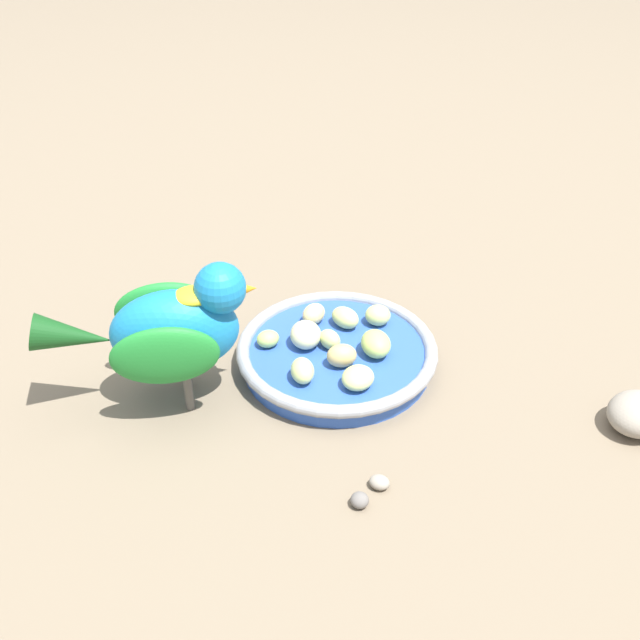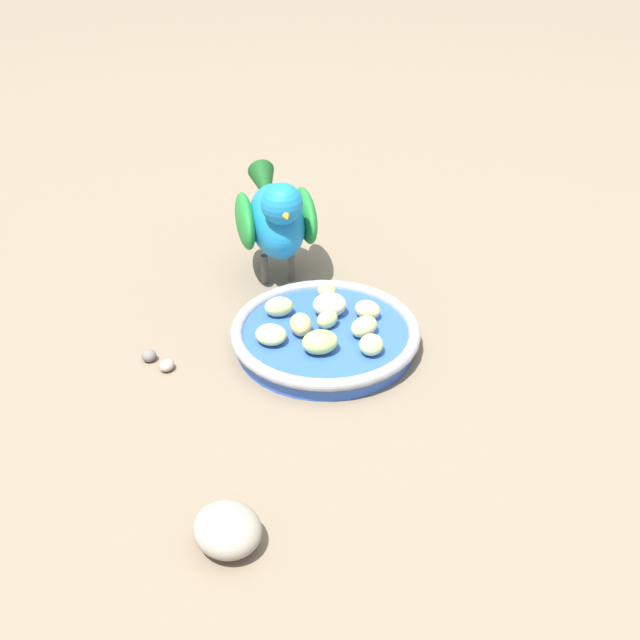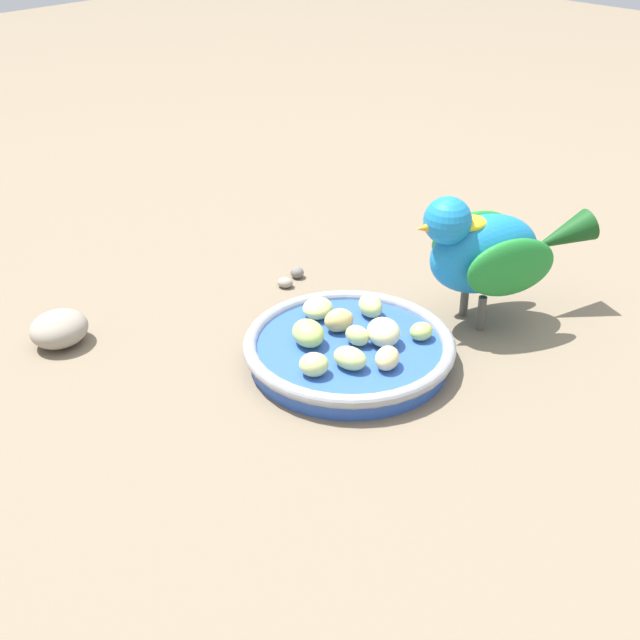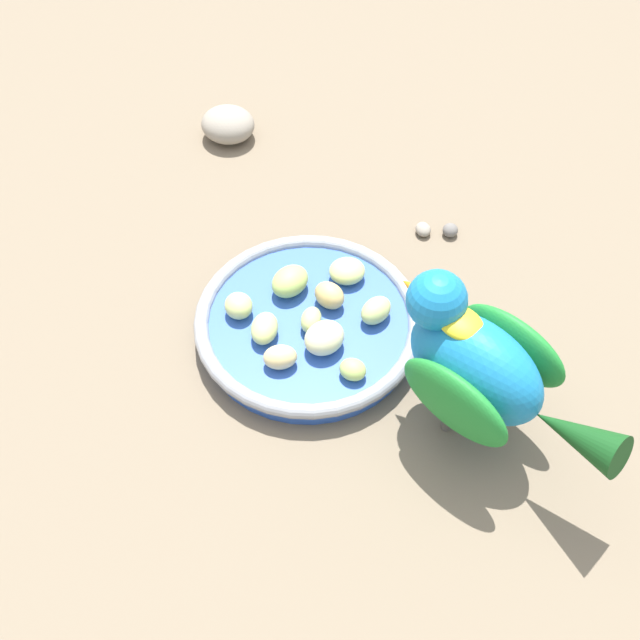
# 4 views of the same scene
# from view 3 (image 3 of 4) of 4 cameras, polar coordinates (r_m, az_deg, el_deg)

# --- Properties ---
(ground_plane) EXTENTS (4.00, 4.00, 0.00)m
(ground_plane) POSITION_cam_3_polar(r_m,az_deg,el_deg) (0.84, 2.41, -3.84)
(ground_plane) COLOR #756651
(feeding_bowl) EXTENTS (0.21, 0.21, 0.03)m
(feeding_bowl) POSITION_cam_3_polar(r_m,az_deg,el_deg) (0.86, 1.94, -1.95)
(feeding_bowl) COLOR #2D56B7
(feeding_bowl) RESTS_ON ground_plane
(apple_piece_0) EXTENTS (0.05, 0.04, 0.03)m
(apple_piece_0) POSITION_cam_3_polar(r_m,az_deg,el_deg) (0.85, -0.79, -0.88)
(apple_piece_0) COLOR #B2CC66
(apple_piece_0) RESTS_ON feeding_bowl
(apple_piece_1) EXTENTS (0.03, 0.04, 0.02)m
(apple_piece_1) POSITION_cam_3_polar(r_m,az_deg,el_deg) (0.81, 4.49, -2.54)
(apple_piece_1) COLOR #E5C67F
(apple_piece_1) RESTS_ON feeding_bowl
(apple_piece_2) EXTENTS (0.04, 0.05, 0.02)m
(apple_piece_2) POSITION_cam_3_polar(r_m,az_deg,el_deg) (0.89, -0.15, 0.79)
(apple_piece_2) COLOR #C6D17A
(apple_piece_2) RESTS_ON feeding_bowl
(apple_piece_3) EXTENTS (0.03, 0.02, 0.02)m
(apple_piece_3) POSITION_cam_3_polar(r_m,az_deg,el_deg) (0.85, 2.50, -1.04)
(apple_piece_3) COLOR #C6D17A
(apple_piece_3) RESTS_ON feeding_bowl
(apple_piece_4) EXTENTS (0.03, 0.04, 0.02)m
(apple_piece_4) POSITION_cam_3_polar(r_m,az_deg,el_deg) (0.87, 1.27, -0.02)
(apple_piece_4) COLOR tan
(apple_piece_4) RESTS_ON feeding_bowl
(apple_piece_5) EXTENTS (0.04, 0.03, 0.02)m
(apple_piece_5) POSITION_cam_3_polar(r_m,az_deg,el_deg) (0.81, 2.01, -2.55)
(apple_piece_5) COLOR #C6D17A
(apple_piece_5) RESTS_ON feeding_bowl
(apple_piece_6) EXTENTS (0.04, 0.04, 0.02)m
(apple_piece_6) POSITION_cam_3_polar(r_m,az_deg,el_deg) (0.80, -0.41, -2.97)
(apple_piece_6) COLOR #C6D17A
(apple_piece_6) RESTS_ON feeding_bowl
(apple_piece_7) EXTENTS (0.05, 0.05, 0.03)m
(apple_piece_7) POSITION_cam_3_polar(r_m,az_deg,el_deg) (0.85, 4.41, -0.88)
(apple_piece_7) COLOR beige
(apple_piece_7) RESTS_ON feeding_bowl
(apple_piece_8) EXTENTS (0.04, 0.03, 0.02)m
(apple_piece_8) POSITION_cam_3_polar(r_m,az_deg,el_deg) (0.90, 3.38, 0.94)
(apple_piece_8) COLOR #C6D17A
(apple_piece_8) RESTS_ON feeding_bowl
(apple_piece_9) EXTENTS (0.02, 0.03, 0.02)m
(apple_piece_9) POSITION_cam_3_polar(r_m,az_deg,el_deg) (0.86, 6.74, -0.75)
(apple_piece_9) COLOR #B2CC66
(apple_piece_9) RESTS_ON feeding_bowl
(parrot) EXTENTS (0.13, 0.21, 0.15)m
(parrot) POSITION_cam_3_polar(r_m,az_deg,el_deg) (0.91, 11.09, 4.67)
(parrot) COLOR #59544C
(parrot) RESTS_ON ground_plane
(rock_large) EXTENTS (0.06, 0.06, 0.04)m
(rock_large) POSITION_cam_3_polar(r_m,az_deg,el_deg) (0.93, -16.95, -0.56)
(rock_large) COLOR gray
(rock_large) RESTS_ON ground_plane
(pebble_0) EXTENTS (0.02, 0.02, 0.01)m
(pebble_0) POSITION_cam_3_polar(r_m,az_deg,el_deg) (1.00, -2.33, 2.50)
(pebble_0) COLOR gray
(pebble_0) RESTS_ON ground_plane
(pebble_1) EXTENTS (0.02, 0.02, 0.01)m
(pebble_1) POSITION_cam_3_polar(r_m,az_deg,el_deg) (1.02, -1.53, 3.17)
(pebble_1) COLOR slate
(pebble_1) RESTS_ON ground_plane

